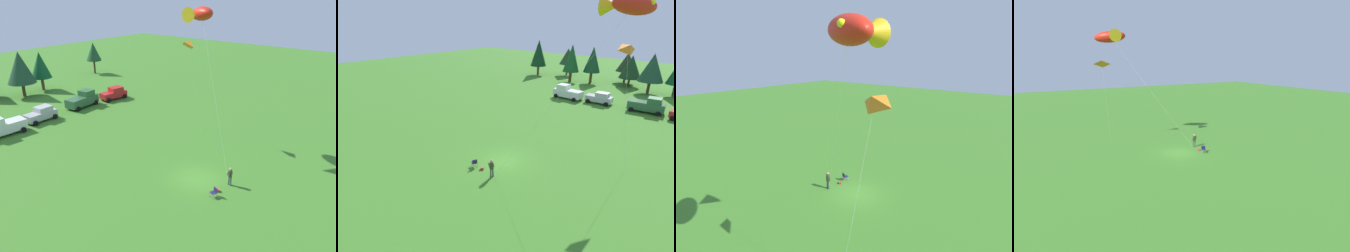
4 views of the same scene
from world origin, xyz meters
The scene contains 10 objects.
ground_plane centered at (0.00, 0.00, 0.00)m, with size 160.00×160.00×0.00m, color #3D7A26.
person_kite_flyer centered at (0.96, -2.88, 1.02)m, with size 0.40×0.64×1.74m.
folding_chair centered at (-1.44, -2.72, 0.49)m, with size 0.63×0.63×0.82m.
backpack_on_grass centered at (-0.55, -2.60, 0.11)m, with size 0.32×0.22×0.22m, color red.
truck_white_pickup centered at (-6.14, 23.92, 1.10)m, with size 5.09×2.61×2.34m.
car_silver_compact centered at (-0.55, 24.60, 0.95)m, with size 4.30×2.41×1.89m.
truck_green_flatbed centered at (6.61, 24.94, 1.10)m, with size 5.18×2.83×2.34m.
car_red_sedan centered at (12.04, 24.00, 0.95)m, with size 4.42×2.71×1.89m.
kite_large_fish centered at (7.73, 5.39, 13.97)m, with size 8.88×10.32×14.84m.
kite_delta_orange centered at (8.02, 6.59, 10.75)m, with size 2.35×1.83×11.27m.
Camera 1 is at (-22.22, -14.16, 16.20)m, focal length 35.00 mm.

